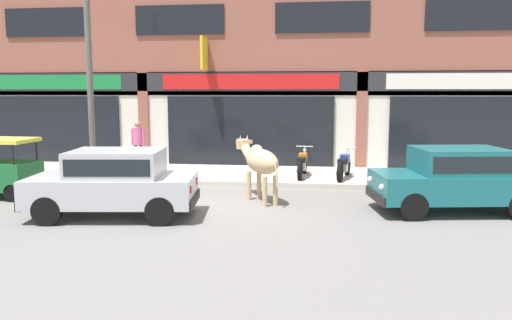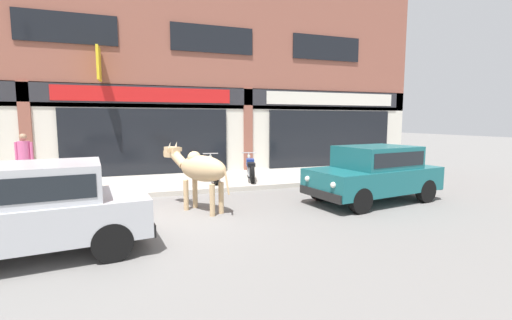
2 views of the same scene
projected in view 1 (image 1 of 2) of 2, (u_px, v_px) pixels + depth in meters
The scene contains 10 objects.
ground_plane at pixel (218, 204), 12.11m from camera, with size 90.00×90.00×0.00m, color slate.
sidewalk at pixel (242, 175), 15.95m from camera, with size 19.00×3.42×0.14m, color #B7AFA3.
shop_building at pixel (251, 52), 17.34m from camera, with size 23.00×1.40×8.62m.
cow at pixel (260, 162), 12.21m from camera, with size 1.41×1.88×1.61m.
car_0 at pixel (114, 180), 10.74m from camera, with size 3.74×2.01×1.46m.
car_1 at pixel (456, 177), 11.17m from camera, with size 3.78×2.14×1.46m.
motorcycle_0 at pixel (302, 164), 15.14m from camera, with size 0.52×1.81×0.88m.
motorcycle_1 at pixel (344, 165), 14.84m from camera, with size 0.67×1.79×0.88m.
pedestrian at pixel (138, 140), 16.51m from camera, with size 0.49×0.32×1.60m.
utility_pole at pixel (90, 80), 14.69m from camera, with size 0.18×0.18×5.81m, color #595651.
Camera 1 is at (2.39, -11.65, 2.69)m, focal length 35.00 mm.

